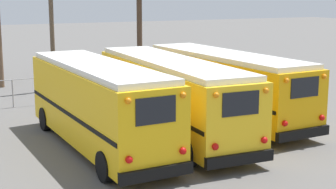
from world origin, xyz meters
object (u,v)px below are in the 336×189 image
school_bus_1 (169,93)px  utility_pole (52,25)px  school_bus_0 (98,103)px  school_bus_2 (224,83)px

school_bus_1 → utility_pole: bearing=99.2°
school_bus_0 → school_bus_2: bearing=14.7°
school_bus_2 → utility_pole: (-5.11, 10.41, 2.20)m
school_bus_0 → school_bus_2: (6.54, 1.72, -0.05)m
school_bus_1 → utility_pole: utility_pole is taller
school_bus_1 → utility_pole: (-1.84, 11.44, 2.20)m
school_bus_1 → school_bus_2: bearing=17.4°
school_bus_1 → school_bus_2: school_bus_1 is taller
school_bus_1 → school_bus_2: 3.43m
school_bus_0 → utility_pole: 12.40m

